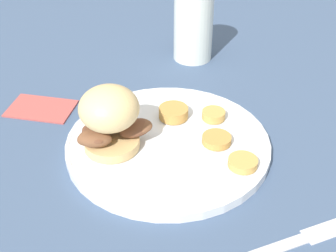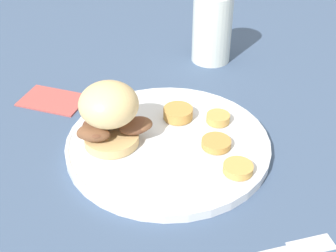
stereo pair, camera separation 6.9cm
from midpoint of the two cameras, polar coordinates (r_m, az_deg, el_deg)
name	(u,v)px [view 2 (the right image)]	position (r m, az deg, el deg)	size (l,w,h in m)	color
ground_plane	(168,148)	(0.71, 2.76, -2.79)	(4.00, 4.00, 0.00)	#3D5170
dinner_plate	(168,143)	(0.71, 2.78, -2.22)	(0.31, 0.31, 0.02)	white
sandwich	(110,114)	(0.67, -4.22, 1.34)	(0.11, 0.10, 0.10)	tan
potato_round_0	(216,143)	(0.69, 8.73, -2.18)	(0.04, 0.04, 0.01)	#BC8942
potato_round_1	(218,118)	(0.74, 8.77, 0.87)	(0.04, 0.04, 0.01)	tan
potato_round_2	(238,168)	(0.65, 11.54, -5.19)	(0.04, 0.04, 0.01)	tan
potato_round_3	(178,113)	(0.74, 3.87, 1.50)	(0.05, 0.05, 0.02)	#BC8942
drinking_glass	(212,28)	(0.93, 7.55, 11.70)	(0.08, 0.08, 0.14)	silver
napkin	(53,100)	(0.83, -11.62, 3.10)	(0.11, 0.07, 0.01)	#B24C47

